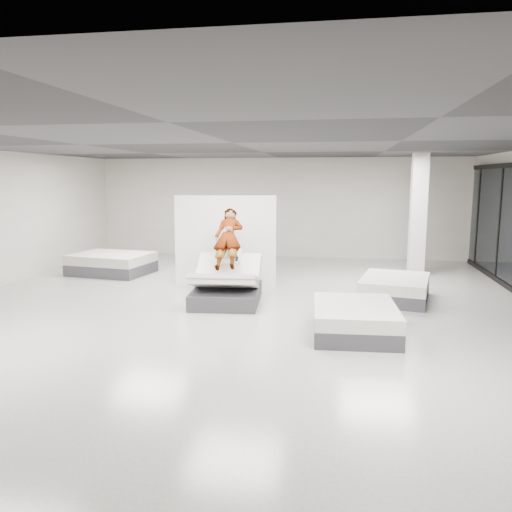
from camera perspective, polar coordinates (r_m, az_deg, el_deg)
name	(u,v)px	position (r m, az deg, el deg)	size (l,w,h in m)	color
room	(233,230)	(9.42, -2.61, 3.03)	(14.00, 14.04, 3.20)	#BBB7B0
hero_bed	(227,286)	(10.37, -3.37, -3.48)	(1.48, 1.88, 1.05)	#3D3D43
person	(228,247)	(10.53, -3.17, 1.02)	(0.60, 0.39, 1.64)	slate
remote	(237,259)	(10.18, -2.21, -0.32)	(0.05, 0.14, 0.03)	black
divider_panel	(226,241)	(11.78, -3.49, 1.67)	(2.38, 0.11, 2.16)	white
flat_bed_right_far	(395,289)	(11.00, 15.56, -3.60)	(1.65, 2.00, 0.49)	#3D3D43
flat_bed_right_near	(355,319)	(8.50, 11.22, -7.11)	(1.43, 1.85, 0.49)	#3D3D43
flat_bed_left_far	(112,264)	(14.01, -16.16, -0.84)	(2.18, 1.76, 0.55)	#3D3D43
column	(418,215)	(13.84, 18.03, 4.50)	(0.40, 0.40, 3.20)	silver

